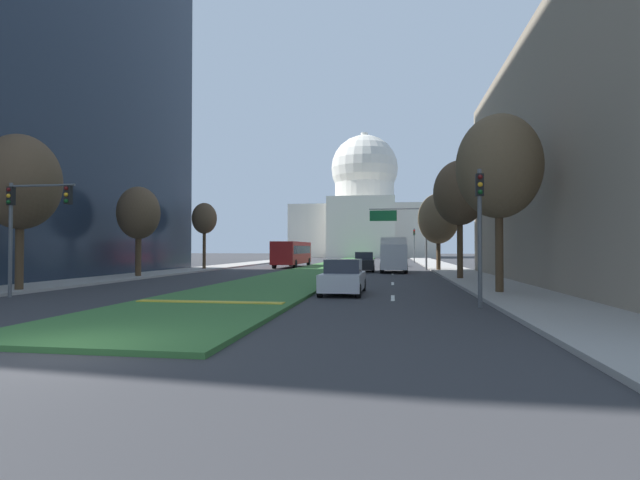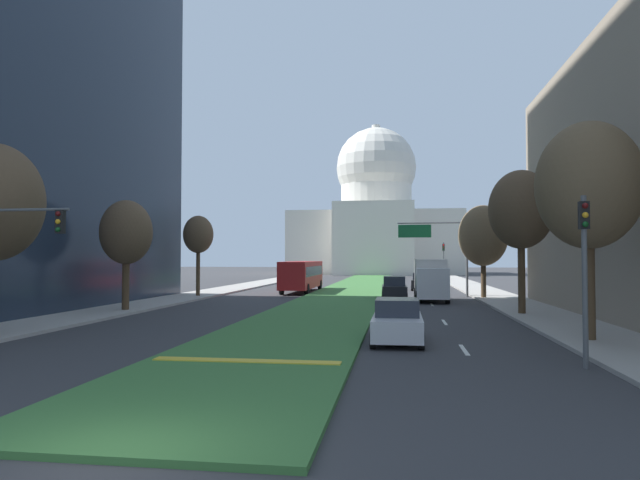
{
  "view_description": "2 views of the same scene",
  "coord_description": "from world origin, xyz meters",
  "px_view_note": "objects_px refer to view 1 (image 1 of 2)",
  "views": [
    {
      "loc": [
        6.95,
        -8.9,
        2.23
      ],
      "look_at": [
        -0.92,
        41.95,
        3.13
      ],
      "focal_mm": 26.25,
      "sensor_mm": 36.0,
      "label": 1
    },
    {
      "loc": [
        4.64,
        -8.44,
        3.32
      ],
      "look_at": [
        -2.68,
        43.48,
        4.98
      ],
      "focal_mm": 31.27,
      "sensor_mm": 36.0,
      "label": 2
    }
  ],
  "objects_px": {
    "box_truck_delivery": "(394,254)",
    "street_tree_right_far": "(438,219)",
    "traffic_light_near_left": "(27,213)",
    "traffic_light_near_right": "(480,219)",
    "sedan_distant": "(392,259)",
    "street_tree_left_far": "(204,219)",
    "sedan_midblock": "(364,262)",
    "city_bus": "(292,252)",
    "street_tree_right_near": "(499,167)",
    "street_tree_left_mid": "(139,213)",
    "street_tree_left_near": "(20,182)",
    "traffic_light_far_right": "(414,241)",
    "street_tree_right_mid": "(460,193)",
    "sedan_lead_stopped": "(343,278)",
    "overhead_guide_sign": "(404,225)",
    "capitol_building": "(364,211)"
  },
  "relations": [
    {
      "from": "street_tree_left_near",
      "to": "sedan_midblock",
      "type": "xyz_separation_m",
      "value": [
        15.94,
        23.77,
        -4.69
      ]
    },
    {
      "from": "street_tree_left_far",
      "to": "street_tree_right_near",
      "type": "bearing_deg",
      "value": -42.31
    },
    {
      "from": "traffic_light_near_right",
      "to": "sedan_distant",
      "type": "xyz_separation_m",
      "value": [
        -3.28,
        40.4,
        -2.49
      ]
    },
    {
      "from": "traffic_light_near_right",
      "to": "sedan_distant",
      "type": "height_order",
      "value": "traffic_light_near_right"
    },
    {
      "from": "overhead_guide_sign",
      "to": "sedan_midblock",
      "type": "height_order",
      "value": "overhead_guide_sign"
    },
    {
      "from": "traffic_light_near_left",
      "to": "overhead_guide_sign",
      "type": "relative_size",
      "value": 0.8
    },
    {
      "from": "traffic_light_near_right",
      "to": "sedan_lead_stopped",
      "type": "xyz_separation_m",
      "value": [
        -5.61,
        4.51,
        -2.52
      ]
    },
    {
      "from": "overhead_guide_sign",
      "to": "street_tree_right_far",
      "type": "distance_m",
      "value": 4.14
    },
    {
      "from": "overhead_guide_sign",
      "to": "sedan_midblock",
      "type": "relative_size",
      "value": 1.44
    },
    {
      "from": "traffic_light_near_right",
      "to": "box_truck_delivery",
      "type": "distance_m",
      "value": 25.93
    },
    {
      "from": "traffic_light_far_right",
      "to": "city_bus",
      "type": "height_order",
      "value": "traffic_light_far_right"
    },
    {
      "from": "traffic_light_far_right",
      "to": "sedan_midblock",
      "type": "relative_size",
      "value": 1.15
    },
    {
      "from": "sedan_midblock",
      "to": "city_bus",
      "type": "height_order",
      "value": "city_bus"
    },
    {
      "from": "street_tree_right_mid",
      "to": "box_truck_delivery",
      "type": "bearing_deg",
      "value": 113.9
    },
    {
      "from": "traffic_light_near_left",
      "to": "street_tree_right_far",
      "type": "distance_m",
      "value": 34.47
    },
    {
      "from": "street_tree_right_far",
      "to": "street_tree_left_near",
      "type": "bearing_deg",
      "value": -132.21
    },
    {
      "from": "traffic_light_near_right",
      "to": "sedan_distant",
      "type": "relative_size",
      "value": 1.1
    },
    {
      "from": "box_truck_delivery",
      "to": "street_tree_right_far",
      "type": "bearing_deg",
      "value": 29.81
    },
    {
      "from": "street_tree_right_far",
      "to": "sedan_midblock",
      "type": "xyz_separation_m",
      "value": [
        -7.06,
        -1.59,
        -4.2
      ]
    },
    {
      "from": "street_tree_left_far",
      "to": "street_tree_right_far",
      "type": "distance_m",
      "value": 23.38
    },
    {
      "from": "street_tree_right_near",
      "to": "street_tree_left_mid",
      "type": "height_order",
      "value": "street_tree_right_near"
    },
    {
      "from": "street_tree_right_mid",
      "to": "street_tree_left_far",
      "type": "bearing_deg",
      "value": 153.86
    },
    {
      "from": "street_tree_left_mid",
      "to": "box_truck_delivery",
      "type": "height_order",
      "value": "street_tree_left_mid"
    },
    {
      "from": "street_tree_left_near",
      "to": "city_bus",
      "type": "xyz_separation_m",
      "value": [
        7.06,
        32.36,
        -3.79
      ]
    },
    {
      "from": "street_tree_left_far",
      "to": "traffic_light_near_left",
      "type": "bearing_deg",
      "value": -84.29
    },
    {
      "from": "traffic_light_near_right",
      "to": "street_tree_left_far",
      "type": "xyz_separation_m",
      "value": [
        -22.19,
        27.05,
        1.89
      ]
    },
    {
      "from": "sedan_lead_stopped",
      "to": "sedan_distant",
      "type": "height_order",
      "value": "sedan_distant"
    },
    {
      "from": "box_truck_delivery",
      "to": "sedan_distant",
      "type": "bearing_deg",
      "value": 90.63
    },
    {
      "from": "sedan_distant",
      "to": "street_tree_left_far",
      "type": "bearing_deg",
      "value": -144.79
    },
    {
      "from": "street_tree_left_near",
      "to": "sedan_midblock",
      "type": "bearing_deg",
      "value": 56.16
    },
    {
      "from": "street_tree_left_mid",
      "to": "sedan_distant",
      "type": "bearing_deg",
      "value": 54.14
    },
    {
      "from": "capitol_building",
      "to": "sedan_midblock",
      "type": "relative_size",
      "value": 7.6
    },
    {
      "from": "sedan_lead_stopped",
      "to": "sedan_distant",
      "type": "xyz_separation_m",
      "value": [
        2.33,
        35.89,
        0.03
      ]
    },
    {
      "from": "traffic_light_near_right",
      "to": "street_tree_left_near",
      "type": "distance_m",
      "value": 22.13
    },
    {
      "from": "sedan_distant",
      "to": "traffic_light_near_right",
      "type": "bearing_deg",
      "value": -85.36
    },
    {
      "from": "sedan_midblock",
      "to": "street_tree_left_mid",
      "type": "bearing_deg",
      "value": -143.05
    },
    {
      "from": "street_tree_left_near",
      "to": "street_tree_right_mid",
      "type": "bearing_deg",
      "value": 28.59
    },
    {
      "from": "street_tree_right_mid",
      "to": "sedan_distant",
      "type": "distance_m",
      "value": 25.91
    },
    {
      "from": "capitol_building",
      "to": "traffic_light_near_left",
      "type": "distance_m",
      "value": 99.98
    },
    {
      "from": "traffic_light_near_left",
      "to": "traffic_light_far_right",
      "type": "xyz_separation_m",
      "value": [
        19.54,
        52.32,
        -0.48
      ]
    },
    {
      "from": "street_tree_right_near",
      "to": "street_tree_right_mid",
      "type": "bearing_deg",
      "value": 92.19
    },
    {
      "from": "street_tree_right_far",
      "to": "sedan_lead_stopped",
      "type": "xyz_separation_m",
      "value": [
        -6.77,
        -23.63,
        -4.27
      ]
    },
    {
      "from": "traffic_light_near_left",
      "to": "traffic_light_near_right",
      "type": "distance_m",
      "value": 19.56
    },
    {
      "from": "traffic_light_near_left",
      "to": "city_bus",
      "type": "bearing_deg",
      "value": 82.15
    },
    {
      "from": "capitol_building",
      "to": "street_tree_right_far",
      "type": "height_order",
      "value": "capitol_building"
    },
    {
      "from": "street_tree_left_near",
      "to": "street_tree_right_mid",
      "type": "height_order",
      "value": "street_tree_right_mid"
    },
    {
      "from": "street_tree_right_near",
      "to": "street_tree_left_far",
      "type": "relative_size",
      "value": 1.26
    },
    {
      "from": "street_tree_right_far",
      "to": "city_bus",
      "type": "relative_size",
      "value": 0.68
    },
    {
      "from": "street_tree_right_far",
      "to": "city_bus",
      "type": "height_order",
      "value": "street_tree_right_far"
    },
    {
      "from": "box_truck_delivery",
      "to": "street_tree_right_near",
      "type": "bearing_deg",
      "value": -76.48
    }
  ]
}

